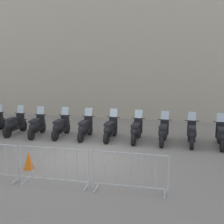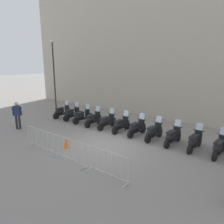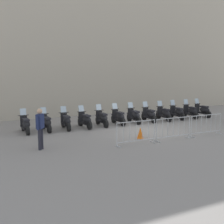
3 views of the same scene
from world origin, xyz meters
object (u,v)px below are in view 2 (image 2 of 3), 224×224
motorcycle_4 (106,122)px  barrier_segment_2 (106,165)px  motorcycle_5 (120,125)px  motorcycle_10 (219,147)px  barrier_segment_1 (69,151)px  motorcycle_6 (136,128)px  motorcycle_0 (62,112)px  motorcycle_3 (93,119)px  motorcycle_2 (82,116)px  motorcycle_9 (194,141)px  motorcycle_8 (172,137)px  traffic_cone (67,143)px  motorcycle_1 (72,114)px  officer_mid_plaza (17,114)px  motorcycle_7 (153,132)px  street_lamp (54,69)px  barrier_segment_0 (40,140)px

motorcycle_4 → barrier_segment_2: motorcycle_4 is taller
motorcycle_4 → motorcycle_5: bearing=8.0°
motorcycle_10 → barrier_segment_1: bearing=-130.2°
motorcycle_6 → barrier_segment_2: 4.80m
motorcycle_0 → motorcycle_3: size_ratio=1.00×
motorcycle_2 → motorcycle_9: size_ratio=1.00×
motorcycle_8 → motorcycle_0: bearing=-173.0°
motorcycle_6 → traffic_cone: size_ratio=3.14×
motorcycle_4 → motorcycle_5: (1.09, 0.15, 0.00)m
motorcycle_8 → motorcycle_9: (1.08, 0.18, 0.00)m
motorcycle_1 → barrier_segment_2: 8.34m
motorcycle_3 → officer_mid_plaza: 4.73m
motorcycle_10 → motorcycle_5: bearing=-173.2°
motorcycle_3 → motorcycle_9: size_ratio=0.99×
motorcycle_2 → motorcycle_5: bearing=7.6°
motorcycle_1 → traffic_cone: (4.13, -3.12, -0.18)m
motorcycle_3 → motorcycle_7: size_ratio=0.99×
motorcycle_3 → traffic_cone: 3.82m
barrier_segment_1 → street_lamp: bearing=152.6°
motorcycle_1 → barrier_segment_0: motorcycle_1 is taller
motorcycle_9 → motorcycle_10: 1.09m
motorcycle_8 → motorcycle_5: bearing=-173.5°
motorcycle_2 → motorcycle_3: same height
motorcycle_7 → street_lamp: (-9.82, -0.15, 3.06)m
motorcycle_3 → motorcycle_0: bearing=-174.3°
motorcycle_2 → barrier_segment_0: 4.88m
motorcycle_5 → motorcycle_6: same height
motorcycle_2 → motorcycle_10: size_ratio=1.00×
motorcycle_9 → motorcycle_0: bearing=-172.7°
motorcycle_8 → traffic_cone: 5.32m
motorcycle_4 → motorcycle_9: 5.47m
motorcycle_7 → barrier_segment_1: 4.82m
motorcycle_1 → motorcycle_2: (1.08, 0.10, 0.00)m
motorcycle_5 → street_lamp: bearing=179.0°
motorcycle_8 → barrier_segment_2: size_ratio=0.89×
motorcycle_5 → traffic_cone: motorcycle_5 is taller
officer_mid_plaza → barrier_segment_2: bearing=-0.1°
barrier_segment_0 → traffic_cone: bearing=57.3°
motorcycle_6 → barrier_segment_1: size_ratio=0.89×
motorcycle_0 → barrier_segment_0: (4.54, -4.00, 0.07)m
motorcycle_6 → motorcycle_2: bearing=-172.1°
motorcycle_3 → motorcycle_9: (6.50, 0.92, 0.00)m
motorcycle_8 → officer_mid_plaza: bearing=-151.3°
motorcycle_0 → barrier_segment_1: (6.57, -3.73, 0.07)m
motorcycle_5 → motorcycle_10: bearing=6.8°
motorcycle_8 → motorcycle_9: bearing=9.5°
motorcycle_5 → barrier_segment_0: motorcycle_5 is taller
motorcycle_0 → motorcycle_8: bearing=7.0°
motorcycle_0 → motorcycle_10: 10.94m
motorcycle_2 → motorcycle_8: 6.57m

